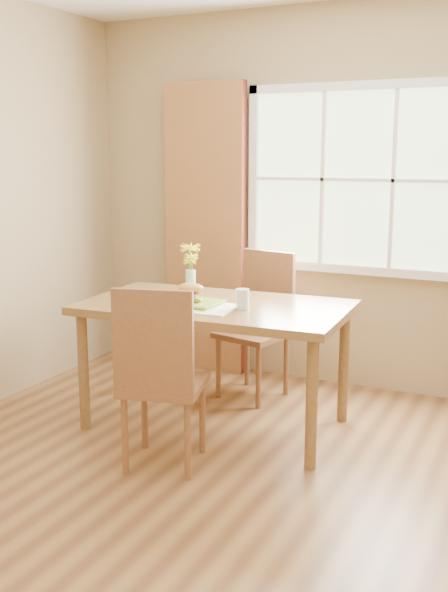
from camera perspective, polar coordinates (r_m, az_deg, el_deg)
name	(u,v)px	position (r m, az deg, el deg)	size (l,w,h in m)	color
room	(248,227)	(3.21, 2.01, 5.71)	(4.24, 3.84, 2.74)	brown
window	(358,180)	(4.96, 10.95, 9.37)	(1.62, 0.06, 1.32)	#B6D39F
curtain_left	(205,231)	(5.33, -1.56, 5.41)	(0.65, 0.08, 2.20)	maroon
dining_table	(215,316)	(4.24, -0.72, -1.68)	(1.65, 0.99, 0.78)	brown
chair_near	(159,371)	(3.68, -5.36, -6.21)	(0.52, 0.52, 1.02)	brown
chair_far	(260,317)	(4.86, 2.99, -1.75)	(0.50, 0.50, 1.01)	brown
placemat	(198,307)	(4.11, -2.19, -0.92)	(0.45, 0.33, 0.01)	#ECEFCA
plate	(198,304)	(4.16, -2.17, -0.65)	(0.25, 0.25, 0.01)	#86C230
croissant_sandwich	(190,293)	(4.14, -2.79, 0.23)	(0.18, 0.14, 0.12)	#DC964B
water_glass	(242,300)	(4.06, 1.53, -0.29)	(0.08, 0.08, 0.12)	silver
flower_vase	(190,264)	(4.46, -2.78, 2.65)	(0.13, 0.13, 0.33)	silver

